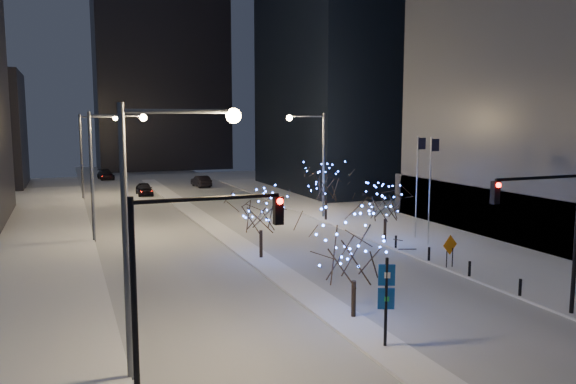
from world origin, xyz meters
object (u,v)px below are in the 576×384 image
car_near (144,189)px  wayfinding_sign (386,293)px  street_lamp_east (315,151)px  traffic_signal_west (181,261)px  holiday_tree_median_near (354,246)px  holiday_tree_plaza_near (386,202)px  holiday_tree_median_far (261,209)px  car_mid (201,181)px  car_far (106,175)px  street_lamp_w_near (155,202)px  traffic_signal_east (553,221)px  construction_sign (450,248)px  street_lamp_w_mid (105,158)px  holiday_tree_plaza_far (326,183)px  street_lamp_w_far (90,144)px

car_near → wayfinding_sign: 52.25m
street_lamp_east → traffic_signal_west: bearing=-121.7°
holiday_tree_median_near → holiday_tree_plaza_near: size_ratio=1.16×
traffic_signal_west → holiday_tree_median_far: bearing=63.1°
car_mid → car_far: 19.15m
street_lamp_w_near → car_far: bearing=87.6°
traffic_signal_east → construction_sign: bearing=81.0°
traffic_signal_east → car_near: size_ratio=1.53×
wayfinding_sign → street_lamp_w_mid: bearing=133.0°
street_lamp_w_mid → car_far: size_ratio=1.95×
street_lamp_east → holiday_tree_plaza_far: size_ratio=1.82×
traffic_signal_west → car_near: (5.67, 53.09, -3.98)m
traffic_signal_east → holiday_tree_plaza_near: size_ratio=1.50×
street_lamp_east → wayfinding_sign: bearing=-109.0°
street_lamp_w_near → street_lamp_w_mid: same height
car_near → holiday_tree_plaza_far: 28.20m
car_mid → construction_sign: size_ratio=2.30×
street_lamp_w_mid → holiday_tree_plaza_far: (19.44, 1.36, -2.93)m
traffic_signal_east → holiday_tree_plaza_far: bearing=86.7°
holiday_tree_median_far → car_mid: bearing=82.4°
traffic_signal_west → car_near: 53.55m
street_lamp_w_far → holiday_tree_median_far: street_lamp_w_far is taller
street_lamp_w_near → street_lamp_w_far: 50.00m
holiday_tree_median_far → street_lamp_w_near: bearing=-121.4°
traffic_signal_east → wayfinding_sign: bearing=-179.6°
car_near → construction_sign: (13.16, -42.97, 0.62)m
street_lamp_w_mid → car_far: (3.00, 47.17, -5.75)m
car_mid → traffic_signal_east: bearing=88.0°
traffic_signal_west → construction_sign: bearing=28.3°
traffic_signal_east → holiday_tree_plaza_far: 27.44m
street_lamp_w_far → street_lamp_w_mid: bearing=-90.0°
street_lamp_east → car_mid: (-4.25, 29.06, -5.67)m
street_lamp_w_far → wayfinding_sign: size_ratio=2.59×
car_far → street_lamp_w_mid: bearing=-99.1°
street_lamp_w_near → car_far: 72.46m
holiday_tree_median_near → wayfinding_sign: 3.77m
street_lamp_east → street_lamp_w_near: bearing=-124.2°
street_lamp_w_far → car_far: bearing=82.3°
holiday_tree_median_near → construction_sign: size_ratio=2.63×
street_lamp_east → holiday_tree_plaza_near: bearing=-88.0°
street_lamp_w_near → traffic_signal_west: size_ratio=1.43×
street_lamp_east → construction_sign: 20.51m
holiday_tree_plaza_far → construction_sign: size_ratio=2.66×
holiday_tree_median_near → traffic_signal_east: bearing=-22.5°
street_lamp_w_far → car_mid: 17.34m
street_lamp_w_mid → street_lamp_w_far: same height
street_lamp_w_far → holiday_tree_median_far: (9.13, -35.02, -3.04)m
street_lamp_east → car_far: size_ratio=1.95×
street_lamp_east → car_mid: 29.91m
street_lamp_east → holiday_tree_plaza_near: (0.42, -12.01, -3.22)m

